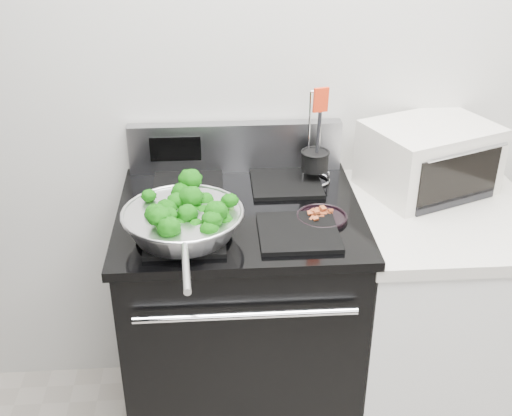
{
  "coord_description": "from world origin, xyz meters",
  "views": [
    {
      "loc": [
        -0.37,
        -0.41,
        1.94
      ],
      "look_at": [
        -0.25,
        1.36,
        0.98
      ],
      "focal_mm": 45.0,
      "sensor_mm": 36.0,
      "label": 1
    }
  ],
  "objects": [
    {
      "name": "gas_range",
      "position": [
        -0.3,
        1.41,
        0.49
      ],
      "size": [
        0.79,
        0.69,
        1.13
      ],
      "color": "black",
      "rests_on": "floor"
    },
    {
      "name": "counter",
      "position": [
        0.39,
        1.41,
        0.46
      ],
      "size": [
        0.62,
        0.68,
        0.92
      ],
      "color": "white",
      "rests_on": "floor"
    },
    {
      "name": "broccoli_pile",
      "position": [
        -0.47,
        1.25,
        1.03
      ],
      "size": [
        0.29,
        0.29,
        0.1
      ],
      "primitive_type": null,
      "color": "black",
      "rests_on": "skillet"
    },
    {
      "name": "toaster_oven",
      "position": [
        0.37,
        1.58,
        1.04
      ],
      "size": [
        0.5,
        0.45,
        0.24
      ],
      "rotation": [
        0.0,
        0.0,
        0.39
      ],
      "color": "beige",
      "rests_on": "counter"
    },
    {
      "name": "bacon_plate",
      "position": [
        -0.04,
        1.33,
        0.97
      ],
      "size": [
        0.16,
        0.16,
        0.04
      ],
      "rotation": [
        0.0,
        0.0,
        -0.31
      ],
      "color": "black",
      "rests_on": "gas_range"
    },
    {
      "name": "back_wall",
      "position": [
        0.0,
        1.75,
        1.35
      ],
      "size": [
        4.0,
        0.02,
        2.7
      ],
      "primitive_type": "cube",
      "color": "beige",
      "rests_on": "ground"
    },
    {
      "name": "skillet",
      "position": [
        -0.47,
        1.24,
        1.01
      ],
      "size": [
        0.36,
        0.58,
        0.08
      ],
      "rotation": [
        0.0,
        0.0,
        0.06
      ],
      "color": "silver",
      "rests_on": "gas_range"
    },
    {
      "name": "utensil_holder",
      "position": [
        -0.03,
        1.6,
        1.01
      ],
      "size": [
        0.11,
        0.11,
        0.35
      ],
      "rotation": [
        0.0,
        0.0,
        0.23
      ],
      "color": "silver",
      "rests_on": "gas_range"
    }
  ]
}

